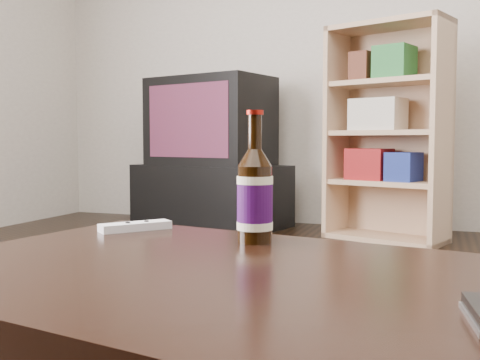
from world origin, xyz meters
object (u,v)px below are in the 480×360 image
(tv, at_px, (210,122))
(tv_stand, at_px, (211,195))
(coffee_table, at_px, (262,312))
(remote, at_px, (135,226))
(bookshelf, at_px, (387,128))
(beer_bottle, at_px, (255,196))

(tv, bearing_deg, tv_stand, 90.00)
(coffee_table, xyz_separation_m, remote, (-0.38, 0.29, 0.06))
(tv_stand, bearing_deg, coffee_table, -51.43)
(bookshelf, xyz_separation_m, remote, (-0.31, -2.49, -0.26))
(bookshelf, distance_m, beer_bottle, 2.55)
(tv, relative_size, bookshelf, 0.71)
(tv_stand, relative_size, beer_bottle, 4.34)
(tv, xyz_separation_m, beer_bottle, (1.23, -2.72, -0.24))
(tv_stand, distance_m, bookshelf, 1.35)
(coffee_table, height_order, beer_bottle, beer_bottle)
(bookshelf, bearing_deg, remote, -77.16)
(beer_bottle, bearing_deg, bookshelf, 89.56)
(beer_bottle, bearing_deg, coffee_table, -69.51)
(tv, distance_m, beer_bottle, 3.00)
(tv, bearing_deg, coffee_table, -51.42)
(tv_stand, distance_m, tv, 0.53)
(tv_stand, height_order, bookshelf, bookshelf)
(tv, xyz_separation_m, bookshelf, (1.25, -0.18, -0.06))
(tv, height_order, remote, tv)
(tv, height_order, bookshelf, bookshelf)
(beer_bottle, relative_size, remote, 1.71)
(tv, xyz_separation_m, remote, (0.94, -2.68, -0.32))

